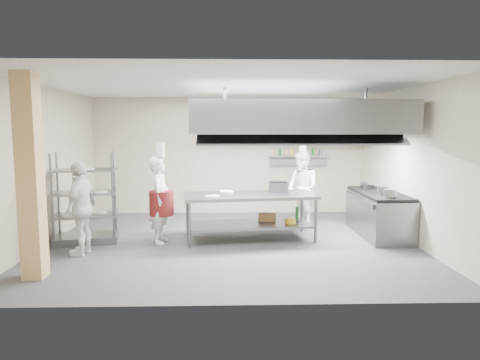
{
  "coord_description": "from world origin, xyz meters",
  "views": [
    {
      "loc": [
        -0.04,
        -8.12,
        2.19
      ],
      "look_at": [
        0.2,
        0.2,
        1.2
      ],
      "focal_mm": 32.0,
      "sensor_mm": 36.0,
      "label": 1
    }
  ],
  "objects_px": {
    "cooking_range": "(379,215)",
    "chef_line": "(302,188)",
    "island": "(250,217)",
    "stockpot": "(383,191)",
    "griddle": "(278,187)",
    "pass_rack": "(85,198)",
    "chef_plating": "(81,208)",
    "chef_head": "(160,200)"
  },
  "relations": [
    {
      "from": "cooking_range",
      "to": "chef_line",
      "type": "distance_m",
      "value": 1.8
    },
    {
      "from": "island",
      "to": "stockpot",
      "type": "relative_size",
      "value": 10.85
    },
    {
      "from": "island",
      "to": "griddle",
      "type": "distance_m",
      "value": 0.88
    },
    {
      "from": "cooking_range",
      "to": "stockpot",
      "type": "bearing_deg",
      "value": -98.54
    },
    {
      "from": "pass_rack",
      "to": "griddle",
      "type": "xyz_separation_m",
      "value": [
        3.79,
        0.48,
        0.13
      ]
    },
    {
      "from": "chef_line",
      "to": "chef_plating",
      "type": "xyz_separation_m",
      "value": [
        -4.25,
        -2.21,
        -0.03
      ]
    },
    {
      "from": "griddle",
      "to": "island",
      "type": "bearing_deg",
      "value": -146.8
    },
    {
      "from": "griddle",
      "to": "stockpot",
      "type": "height_order",
      "value": "griddle"
    },
    {
      "from": "griddle",
      "to": "chef_line",
      "type": "bearing_deg",
      "value": 61.24
    },
    {
      "from": "island",
      "to": "cooking_range",
      "type": "height_order",
      "value": "island"
    },
    {
      "from": "island",
      "to": "chef_line",
      "type": "distance_m",
      "value": 1.82
    },
    {
      "from": "pass_rack",
      "to": "griddle",
      "type": "relative_size",
      "value": 4.36
    },
    {
      "from": "cooking_range",
      "to": "chef_line",
      "type": "relative_size",
      "value": 1.17
    },
    {
      "from": "cooking_range",
      "to": "chef_head",
      "type": "bearing_deg",
      "value": -174.11
    },
    {
      "from": "cooking_range",
      "to": "griddle",
      "type": "bearing_deg",
      "value": 178.33
    },
    {
      "from": "island",
      "to": "chef_line",
      "type": "xyz_separation_m",
      "value": [
        1.26,
        1.25,
        0.4
      ]
    },
    {
      "from": "chef_plating",
      "to": "stockpot",
      "type": "distance_m",
      "value": 5.7
    },
    {
      "from": "chef_line",
      "to": "chef_head",
      "type": "bearing_deg",
      "value": -88.89
    },
    {
      "from": "pass_rack",
      "to": "chef_head",
      "type": "bearing_deg",
      "value": -12.64
    },
    {
      "from": "chef_plating",
      "to": "chef_head",
      "type": "bearing_deg",
      "value": 128.41
    },
    {
      "from": "chef_head",
      "to": "pass_rack",
      "type": "bearing_deg",
      "value": 91.98
    },
    {
      "from": "cooking_range",
      "to": "chef_line",
      "type": "bearing_deg",
      "value": 145.03
    },
    {
      "from": "pass_rack",
      "to": "stockpot",
      "type": "height_order",
      "value": "pass_rack"
    },
    {
      "from": "cooking_range",
      "to": "griddle",
      "type": "relative_size",
      "value": 4.97
    },
    {
      "from": "pass_rack",
      "to": "chef_plating",
      "type": "height_order",
      "value": "pass_rack"
    },
    {
      "from": "chef_head",
      "to": "chef_line",
      "type": "distance_m",
      "value": 3.33
    },
    {
      "from": "stockpot",
      "to": "chef_head",
      "type": "bearing_deg",
      "value": -178.54
    },
    {
      "from": "pass_rack",
      "to": "chef_line",
      "type": "distance_m",
      "value": 4.66
    },
    {
      "from": "island",
      "to": "chef_line",
      "type": "relative_size",
      "value": 1.52
    },
    {
      "from": "chef_line",
      "to": "stockpot",
      "type": "xyz_separation_m",
      "value": [
        1.38,
        -1.35,
        0.13
      ]
    },
    {
      "from": "cooking_range",
      "to": "pass_rack",
      "type": "bearing_deg",
      "value": -175.94
    },
    {
      "from": "chef_head",
      "to": "griddle",
      "type": "distance_m",
      "value": 2.41
    },
    {
      "from": "stockpot",
      "to": "pass_rack",
      "type": "bearing_deg",
      "value": -179.3
    },
    {
      "from": "island",
      "to": "cooking_range",
      "type": "xyz_separation_m",
      "value": [
        2.69,
        0.25,
        -0.04
      ]
    },
    {
      "from": "chef_line",
      "to": "cooking_range",
      "type": "bearing_deg",
      "value": 30.22
    },
    {
      "from": "island",
      "to": "chef_head",
      "type": "height_order",
      "value": "chef_head"
    },
    {
      "from": "stockpot",
      "to": "chef_line",
      "type": "bearing_deg",
      "value": 135.68
    },
    {
      "from": "griddle",
      "to": "stockpot",
      "type": "bearing_deg",
      "value": -5.19
    },
    {
      "from": "cooking_range",
      "to": "chef_head",
      "type": "relative_size",
      "value": 1.19
    },
    {
      "from": "chef_head",
      "to": "chef_plating",
      "type": "relative_size",
      "value": 1.02
    },
    {
      "from": "island",
      "to": "chef_plating",
      "type": "bearing_deg",
      "value": -169.28
    },
    {
      "from": "griddle",
      "to": "pass_rack",
      "type": "bearing_deg",
      "value": -166.71
    }
  ]
}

